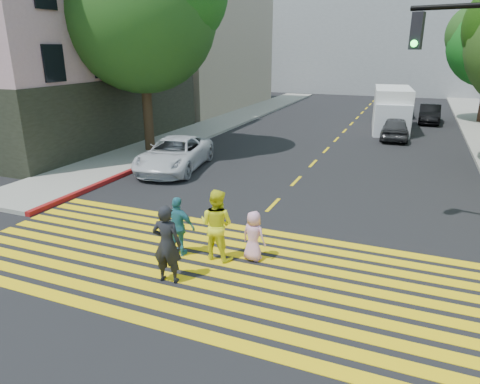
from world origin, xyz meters
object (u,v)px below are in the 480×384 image
Objects in this scene: dark_car_near at (395,128)px; silver_car at (401,107)px; tree_left at (143,7)px; pedestrian_woman at (217,225)px; pedestrian_extra at (178,227)px; dark_car_parked at (430,114)px; white_sedan at (175,154)px; white_van at (391,111)px; pedestrian_man at (167,244)px; pedestrian_child at (254,236)px.

dark_car_near reaches higher than silver_car.
pedestrian_woman is (8.09, -9.39, -5.99)m from tree_left.
pedestrian_extra is 18.35m from dark_car_near.
tree_left is at bearing 33.64° from dark_car_near.
dark_car_near reaches higher than dark_car_parked.
dark_car_near is (8.55, 10.69, -0.03)m from white_sedan.
white_sedan reaches higher than dark_car_parked.
white_van is (-0.44, 2.83, 0.63)m from dark_car_near.
pedestrian_man is 1.55m from pedestrian_woman.
white_sedan is at bearing -126.90° from white_van.
pedestrian_extra is 0.41× the size of dark_car_near.
dark_car_near is 0.97× the size of dark_car_parked.
pedestrian_woman is 0.97m from pedestrian_child.
pedestrian_woman is at bearing -118.35° from pedestrian_man.
pedestrian_extra is at bearing 17.84° from pedestrian_woman.
white_van reaches higher than pedestrian_man.
dark_car_near is at bearing -104.85° from dark_car_parked.
pedestrian_woman reaches higher than dark_car_parked.
pedestrian_man reaches higher than dark_car_parked.
pedestrian_man is 0.41× the size of silver_car.
dark_car_parked is (13.28, 15.32, -6.25)m from tree_left.
silver_car is (-0.11, 10.11, -0.01)m from dark_car_near.
pedestrian_woman is 17.94m from dark_car_near.
pedestrian_child is at bearing -166.54° from pedestrian_extra.
silver_car is at bearing 81.43° from white_van.
dark_car_near is (3.79, 19.09, -0.26)m from pedestrian_man.
white_van is at bearing -106.46° from pedestrian_man.
white_sedan is 0.84× the size of white_van.
tree_left is 1.73× the size of white_van.
dark_car_near is 7.33m from dark_car_parked.
tree_left reaches higher than pedestrian_woman.
pedestrian_man is at bearing 74.56° from pedestrian_woman.
silver_car is at bearing 58.56° from tree_left.
white_sedan is at bearing -60.04° from pedestrian_extra.
white_sedan is (-5.30, 6.94, -0.22)m from pedestrian_woman.
pedestrian_child is 9.10m from white_sedan.
white_sedan reaches higher than pedestrian_child.
pedestrian_child is at bearing -158.12° from pedestrian_woman.
dark_car_parked reaches higher than pedestrian_child.
pedestrian_man reaches higher than pedestrian_woman.
white_van is (1.91, 20.20, 0.64)m from pedestrian_child.
pedestrian_woman is (0.54, 1.45, -0.01)m from pedestrian_man.
pedestrian_woman reaches higher than pedestrian_extra.
pedestrian_man is at bearing -69.99° from white_sedan.
white_sedan is (2.79, -2.45, -6.21)m from tree_left.
pedestrian_man is at bearing 108.01° from pedestrian_extra.
dark_car_parked is (5.19, 24.71, -0.26)m from pedestrian_woman.
pedestrian_child is at bearing -101.38° from white_van.
pedestrian_man is 22.17m from white_van.
dark_car_near is (3.25, 17.64, -0.26)m from pedestrian_woman.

